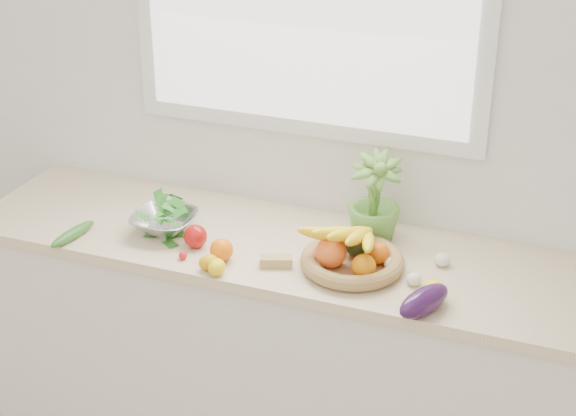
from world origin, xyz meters
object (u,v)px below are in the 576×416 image
at_px(cucumber, 73,234).
at_px(colander_with_spinach, 164,217).
at_px(fruit_basket, 351,255).
at_px(apple, 195,236).
at_px(eggplant, 424,301).
at_px(potted_herb, 374,199).

relative_size(cucumber, colander_with_spinach, 0.89).
height_order(cucumber, fruit_basket, fruit_basket).
distance_m(apple, fruit_basket, 0.55).
height_order(apple, eggplant, eggplant).
xyz_separation_m(apple, cucumber, (-0.43, -0.10, -0.02)).
relative_size(apple, colander_with_spinach, 0.34).
bearing_deg(colander_with_spinach, apple, -20.05).
relative_size(fruit_basket, colander_with_spinach, 1.86).
height_order(fruit_basket, colander_with_spinach, fruit_basket).
xyz_separation_m(fruit_basket, colander_with_spinach, (-0.70, 0.01, 0.01)).
distance_m(apple, potted_herb, 0.63).
bearing_deg(eggplant, potted_herb, 124.48).
bearing_deg(fruit_basket, apple, -174.86).
bearing_deg(apple, cucumber, -166.47).
height_order(apple, potted_herb, potted_herb).
height_order(eggplant, potted_herb, potted_herb).
relative_size(eggplant, colander_with_spinach, 0.86).
height_order(potted_herb, fruit_basket, potted_herb).
bearing_deg(fruit_basket, cucumber, -171.12).
distance_m(apple, cucumber, 0.44).
bearing_deg(eggplant, colander_with_spinach, 169.56).
bearing_deg(apple, eggplant, -8.64).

